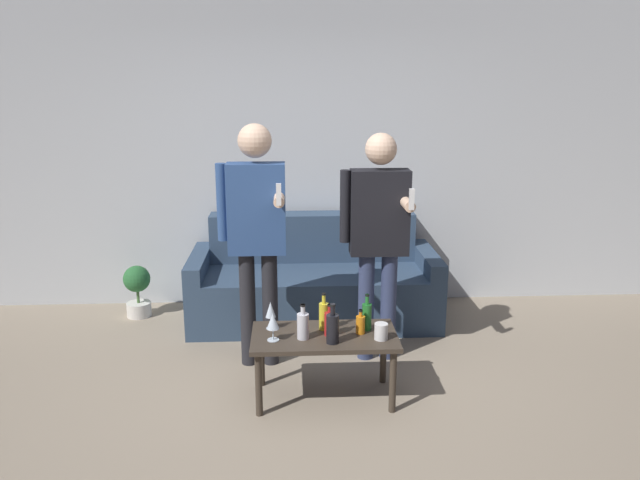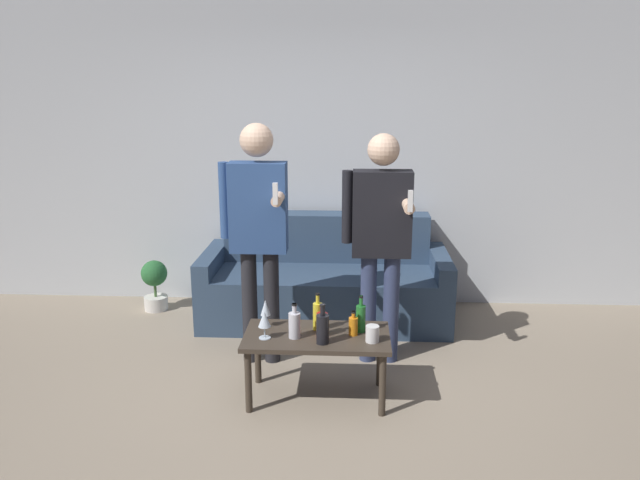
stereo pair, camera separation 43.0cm
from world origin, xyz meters
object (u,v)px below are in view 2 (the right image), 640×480
couch (325,283)px  person_standing_left (258,224)px  bottle_orange (361,317)px  person_standing_right (381,231)px  coffee_table (317,343)px

couch → person_standing_left: size_ratio=1.20×
couch → bottle_orange: couch is taller
couch → person_standing_right: 1.16m
couch → coffee_table: size_ratio=2.24×
couch → bottle_orange: size_ratio=8.57×
bottle_orange → person_standing_left: bearing=146.7°
bottle_orange → person_standing_right: size_ratio=0.15×
person_standing_right → person_standing_left: bearing=-176.5°
person_standing_left → person_standing_right: bearing=3.5°
person_standing_left → bottle_orange: bearing=-33.3°
coffee_table → person_standing_left: 0.96m
couch → coffee_table: 1.43m
person_standing_left → couch: bearing=63.7°
bottle_orange → person_standing_right: 0.71m
coffee_table → couch: bearing=90.3°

